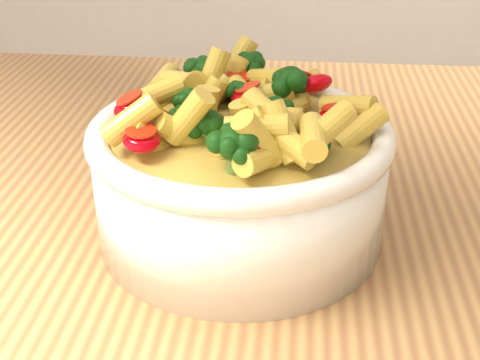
{
  "coord_description": "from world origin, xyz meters",
  "views": [
    {
      "loc": [
        0.09,
        -0.49,
        1.18
      ],
      "look_at": [
        0.04,
        -0.05,
        0.95
      ],
      "focal_mm": 50.0,
      "sensor_mm": 36.0,
      "label": 1
    }
  ],
  "objects": [
    {
      "name": "serving_bowl",
      "position": [
        0.04,
        -0.05,
        0.95
      ],
      "size": [
        0.22,
        0.22,
        0.1
      ],
      "color": "white",
      "rests_on": "table"
    },
    {
      "name": "table",
      "position": [
        0.0,
        0.0,
        0.8
      ],
      "size": [
        1.2,
        0.8,
        0.9
      ],
      "color": "tan",
      "rests_on": "ground"
    },
    {
      "name": "pasta_salad",
      "position": [
        0.04,
        -0.05,
        1.01
      ],
      "size": [
        0.18,
        0.18,
        0.04
      ],
      "color": "#E0C546",
      "rests_on": "serving_bowl"
    }
  ]
}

